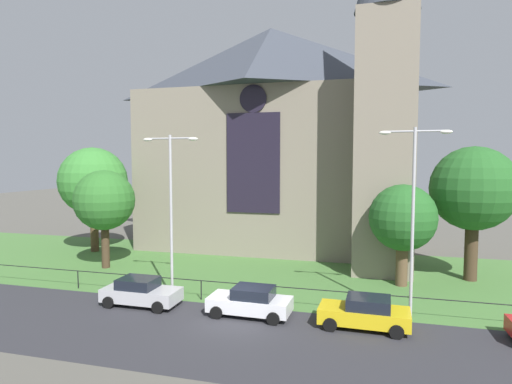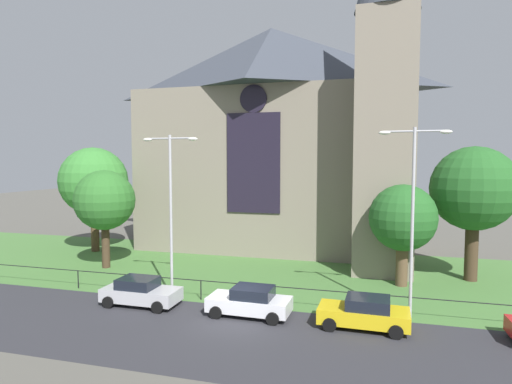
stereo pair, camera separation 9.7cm
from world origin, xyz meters
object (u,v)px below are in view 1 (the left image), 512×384
Objects in this scene: parked_car_silver at (141,292)px; tree_right_near at (403,218)px; streetlamp_near at (171,197)px; church_building at (277,135)px; parked_car_white at (251,301)px; tree_left_near at (104,201)px; parked_car_yellow at (365,313)px; tree_right_far at (473,189)px; tree_left_far at (93,181)px; streetlamp_far at (413,201)px.

tree_right_near is at bearing 29.22° from parked_car_silver.
streetlamp_near reaches higher than parked_car_silver.
streetlamp_near is (-12.93, -6.06, 1.56)m from tree_right_near.
church_building is 6.13× the size of parked_car_white.
parked_car_silver is 0.99× the size of parked_car_white.
streetlamp_near is (7.88, -5.08, 0.87)m from tree_left_near.
streetlamp_near is 12.12m from parked_car_yellow.
tree_right_far is 2.08× the size of parked_car_yellow.
tree_right_far reaches higher than tree_left_near.
parked_car_white is (13.07, -6.70, -4.24)m from tree_left_near.
tree_right_near is 0.71× the size of tree_left_far.
tree_right_near is at bearing 25.10° from streetlamp_near.
church_building is 4.03× the size of tree_right_near.
tree_right_near reaches higher than parked_car_silver.
tree_left_near is 0.76× the size of streetlamp_far.
tree_right_near is 1.52× the size of parked_car_yellow.
church_building is at bearing 81.27° from streetlamp_near.
streetlamp_near is 13.02m from streetlamp_far.
tree_right_far is 16.76m from parked_car_white.
tree_left_near is 9.42m from streetlamp_near.
tree_right_far is 9.61m from streetlamp_far.
parked_car_silver is at bearing -122.56° from streetlamp_near.
tree_right_near is (10.40, -10.43, -5.98)m from church_building.
church_building is at bearing -80.31° from parked_car_white.
parked_car_white is at bearing -168.31° from streetlamp_far.
streetlamp_far reaches higher than tree_right_near.
parked_car_white is (5.19, -1.62, -5.11)m from streetlamp_near.
tree_right_far is (14.88, -7.94, -4.23)m from church_building.
parked_car_silver is (11.19, -11.52, -5.36)m from tree_left_far.
tree_right_near is 0.89× the size of tree_left_near.
church_building is at bearing 122.46° from streetlamp_far.
tree_left_far is (-25.19, 3.80, 1.81)m from tree_right_near.
parked_car_silver is 0.99× the size of parked_car_yellow.
streetlamp_far is 5.90m from parked_car_yellow.
tree_right_near is at bearing -103.34° from parked_car_yellow.
tree_left_near is at bearing -47.54° from tree_left_far.
parked_car_silver is (-14.08, -1.66, -5.20)m from streetlamp_far.
parked_car_white is at bearing -27.13° from tree_left_near.
church_building is at bearing 134.93° from tree_right_near.
streetlamp_near reaches higher than tree_left_near.
streetlamp_near is at bearing -38.81° from tree_left_far.
parked_car_white is (-7.74, -7.68, -3.55)m from tree_right_near.
tree_right_near is 8.82m from parked_car_yellow.
parked_car_silver is at bearing -45.83° from tree_left_far.
streetlamp_near is at bearing -98.73° from church_building.
parked_car_white is at bearing -140.23° from tree_right_far.
streetlamp_near reaches higher than tree_left_far.
church_building is 22.19m from parked_car_yellow.
tree_left_near is at bearing -132.39° from church_building.
tree_left_far reaches higher than parked_car_silver.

